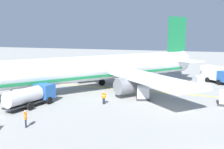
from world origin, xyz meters
TOP-DOWN VIEW (x-y plane):
  - airliner_foreground at (19.43, 17.31)m, footprint 35.72×30.51m
  - service_truck_fuel at (6.86, 21.74)m, footprint 6.88×3.09m
  - service_truck_baggage at (31.71, 0.78)m, footprint 5.86×5.67m
  - cargo_container_near at (14.96, 9.97)m, footprint 2.21×2.21m
  - cargo_container_mid at (26.10, 3.49)m, footprint 2.28×2.28m
  - crew_marshaller at (0.97, 17.63)m, footprint 0.48×0.48m
  - crew_loader_right at (10.99, 13.97)m, footprint 0.25×0.63m
  - apron_guide_line at (20.16, 12.65)m, footprint 0.30×60.00m

SIDE VIEW (x-z plane):
  - apron_guide_line at x=20.16m, z-range 0.00..0.01m
  - crew_loader_right at x=10.99m, z-range 0.14..1.75m
  - cargo_container_mid at x=26.10m, z-range -0.05..1.98m
  - cargo_container_near at x=14.96m, z-range -0.06..2.00m
  - crew_marshaller at x=0.97m, z-range 0.15..1.83m
  - service_truck_fuel at x=6.86m, z-range 0.20..2.60m
  - service_truck_baggage at x=31.71m, z-range 0.14..3.06m
  - airliner_foreground at x=19.43m, z-range -2.56..9.34m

